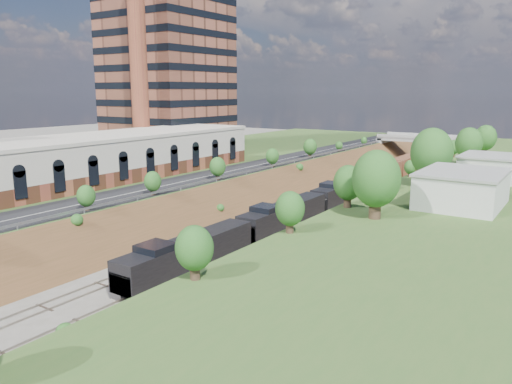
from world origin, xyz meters
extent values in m
cube|color=#3A5F27|center=(-33.00, 60.00, 2.50)|extent=(44.00, 180.00, 5.00)
cube|color=brown|center=(-11.00, 60.00, 0.00)|extent=(10.00, 180.00, 10.00)
cube|color=brown|center=(11.00, 60.00, 0.00)|extent=(10.00, 180.00, 10.00)
cube|color=gray|center=(-2.60, 60.00, 0.09)|extent=(1.58, 180.00, 0.18)
cube|color=gray|center=(2.60, 60.00, 0.09)|extent=(1.58, 180.00, 0.18)
cube|color=black|center=(-15.50, 60.00, 5.05)|extent=(8.00, 180.00, 0.10)
cube|color=#99999E|center=(-11.40, 60.00, 5.55)|extent=(0.06, 171.00, 0.30)
cube|color=brown|center=(-28.00, 38.00, 6.10)|extent=(14.00, 62.00, 2.20)
cube|color=beige|center=(-28.00, 38.00, 9.35)|extent=(14.00, 62.00, 4.30)
cube|color=beige|center=(-28.00, 38.00, 11.75)|extent=(14.30, 62.30, 0.50)
cube|color=brown|center=(-44.00, 72.00, 27.00)|extent=(22.00, 22.00, 44.00)
cylinder|color=brown|center=(-36.00, 56.00, 25.00)|extent=(3.20, 3.20, 40.00)
cube|color=gray|center=(-11.50, 122.00, 3.10)|extent=(1.50, 8.00, 6.20)
cube|color=gray|center=(11.50, 122.00, 3.10)|extent=(1.50, 8.00, 6.20)
cube|color=gray|center=(0.00, 122.00, 6.20)|extent=(24.00, 8.00, 1.00)
cube|color=gray|center=(0.00, 118.00, 7.00)|extent=(24.00, 0.30, 0.80)
cube|color=gray|center=(0.00, 126.00, 7.00)|extent=(24.00, 0.30, 0.80)
cube|color=silver|center=(23.50, 52.00, 7.00)|extent=(9.00, 12.00, 4.00)
cube|color=silver|center=(23.00, 74.00, 6.80)|extent=(8.00, 10.00, 3.60)
cylinder|color=#473323|center=(17.00, 40.00, 6.31)|extent=(1.30, 1.30, 2.62)
ellipsoid|color=#22591F|center=(17.00, 40.00, 9.46)|extent=(5.25, 5.25, 6.30)
cylinder|color=#473323|center=(-11.80, 20.00, 5.61)|extent=(0.66, 0.66, 1.22)
ellipsoid|color=#22591F|center=(-11.80, 20.00, 7.08)|extent=(2.45, 2.45, 2.94)
cube|color=black|center=(2.60, 19.35, 0.45)|extent=(2.40, 4.00, 0.90)
cube|color=black|center=(2.60, 25.53, 2.39)|extent=(3.06, 18.34, 2.98)
cube|color=black|center=(2.60, 17.85, 1.80)|extent=(2.81, 3.00, 1.80)
cube|color=silver|center=(2.60, 17.85, 2.80)|extent=(2.81, 3.00, 0.15)
cube|color=black|center=(2.60, 20.85, 4.10)|extent=(3.00, 3.10, 0.90)
cube|color=black|center=(2.60, 44.87, 2.39)|extent=(3.06, 18.34, 2.98)
cube|color=black|center=(2.60, 64.21, 2.39)|extent=(3.06, 18.34, 2.98)
cube|color=brown|center=(2.60, 123.25, 2.73)|extent=(3.06, 97.72, 3.67)
camera|label=1|loc=(35.86, -11.45, 18.87)|focal=35.00mm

